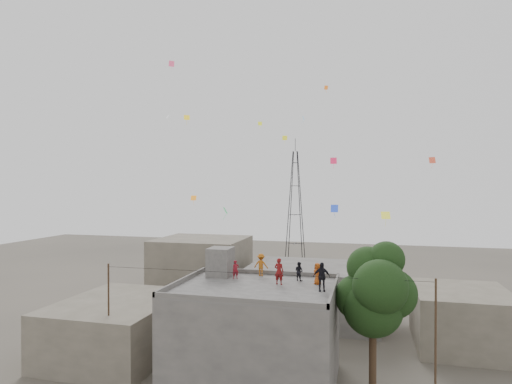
# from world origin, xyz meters

# --- Properties ---
(ground) EXTENTS (140.00, 140.00, 0.00)m
(ground) POSITION_xyz_m (0.00, 0.00, 0.00)
(ground) COLOR #433F37
(ground) RESTS_ON ground
(main_building) EXTENTS (10.00, 8.00, 6.10)m
(main_building) POSITION_xyz_m (0.00, 0.00, 3.05)
(main_building) COLOR #504E4B
(main_building) RESTS_ON ground
(parapet) EXTENTS (10.00, 8.00, 0.30)m
(parapet) POSITION_xyz_m (0.00, 0.00, 6.25)
(parapet) COLOR #504E4B
(parapet) RESTS_ON main_building
(stair_head_box) EXTENTS (1.60, 1.80, 2.00)m
(stair_head_box) POSITION_xyz_m (-3.20, 2.60, 7.10)
(stair_head_box) COLOR #504E4B
(stair_head_box) RESTS_ON main_building
(neighbor_west) EXTENTS (8.00, 10.00, 4.00)m
(neighbor_west) POSITION_xyz_m (-11.00, 2.00, 2.00)
(neighbor_west) COLOR #5C5548
(neighbor_west) RESTS_ON ground
(neighbor_north) EXTENTS (12.00, 9.00, 5.00)m
(neighbor_north) POSITION_xyz_m (2.00, 14.00, 2.50)
(neighbor_north) COLOR #504E4B
(neighbor_north) RESTS_ON ground
(neighbor_northwest) EXTENTS (9.00, 8.00, 7.00)m
(neighbor_northwest) POSITION_xyz_m (-10.00, 16.00, 3.50)
(neighbor_northwest) COLOR #5C5548
(neighbor_northwest) RESTS_ON ground
(neighbor_east) EXTENTS (7.00, 8.00, 4.40)m
(neighbor_east) POSITION_xyz_m (14.00, 10.00, 2.20)
(neighbor_east) COLOR #5C5548
(neighbor_east) RESTS_ON ground
(tree) EXTENTS (4.90, 4.60, 9.10)m
(tree) POSITION_xyz_m (7.37, 0.60, 6.10)
(tree) COLOR black
(tree) RESTS_ON ground
(utility_line) EXTENTS (20.12, 0.62, 7.40)m
(utility_line) POSITION_xyz_m (0.50, -1.25, 3.83)
(utility_line) COLOR black
(utility_line) RESTS_ON ground
(transmission_tower) EXTENTS (2.97, 2.97, 20.01)m
(transmission_tower) POSITION_xyz_m (-4.00, 40.00, 9.07)
(transmission_tower) COLOR black
(transmission_tower) RESTS_ON ground
(person_red_adult) EXTENTS (0.69, 0.51, 1.71)m
(person_red_adult) POSITION_xyz_m (1.35, 1.01, 6.95)
(person_red_adult) COLOR maroon
(person_red_adult) RESTS_ON main_building
(person_orange_child) EXTENTS (0.79, 0.79, 1.38)m
(person_orange_child) POSITION_xyz_m (3.75, 1.68, 6.79)
(person_orange_child) COLOR #AB4713
(person_orange_child) RESTS_ON main_building
(person_dark_child) EXTENTS (0.77, 0.72, 1.26)m
(person_dark_child) POSITION_xyz_m (2.42, 2.49, 6.73)
(person_dark_child) COLOR black
(person_dark_child) RESTS_ON main_building
(person_dark_adult) EXTENTS (1.09, 0.61, 1.75)m
(person_dark_adult) POSITION_xyz_m (4.20, -0.09, 6.97)
(person_dark_adult) COLOR black
(person_dark_adult) RESTS_ON main_building
(person_orange_adult) EXTENTS (1.04, 0.62, 1.57)m
(person_orange_adult) POSITION_xyz_m (-0.42, 3.35, 6.89)
(person_orange_adult) COLOR #AB5813
(person_orange_adult) RESTS_ON main_building
(person_red_child) EXTENTS (0.54, 0.50, 1.25)m
(person_red_child) POSITION_xyz_m (-1.89, 2.00, 6.72)
(person_red_child) COLOR maroon
(person_red_child) RESTS_ON main_building
(kites) EXTENTS (23.43, 14.80, 12.41)m
(kites) POSITION_xyz_m (0.60, 7.08, 15.07)
(kites) COLOR orange
(kites) RESTS_ON ground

